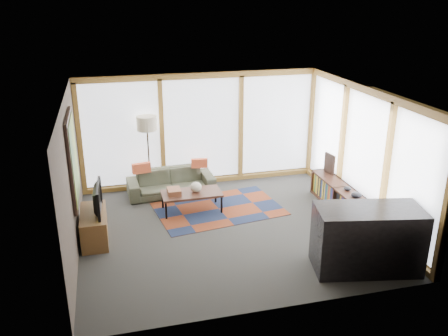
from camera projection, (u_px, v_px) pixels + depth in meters
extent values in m
plane|color=#2E2E2B|center=(229.00, 229.00, 9.03)|extent=(5.50, 5.50, 0.00)
cube|color=#433832|center=(71.00, 179.00, 7.94)|extent=(0.04, 5.00, 2.60)
cube|color=#433832|center=(278.00, 228.00, 6.30)|extent=(5.50, 0.04, 2.60)
cube|color=silver|center=(230.00, 94.00, 8.12)|extent=(5.50, 5.00, 0.04)
cube|color=white|center=(202.00, 129.00, 10.82)|extent=(5.30, 0.02, 2.35)
cube|color=white|center=(365.00, 153.00, 9.20)|extent=(0.02, 4.80, 2.35)
cube|color=black|center=(72.00, 159.00, 8.13)|extent=(0.05, 1.35, 1.55)
cube|color=yellow|center=(74.00, 159.00, 8.14)|extent=(0.02, 1.20, 1.40)
cube|color=maroon|center=(219.00, 209.00, 9.86)|extent=(2.73, 1.97, 0.01)
imported|color=#3C3F2E|center=(171.00, 182.00, 10.51)|extent=(1.94, 0.84, 0.55)
cube|color=#D95631|center=(141.00, 168.00, 10.26)|extent=(0.41, 0.19, 0.22)
cube|color=#D95631|center=(199.00, 163.00, 10.58)|extent=(0.38, 0.16, 0.20)
cube|color=brown|center=(174.00, 191.00, 9.58)|extent=(0.26, 0.32, 0.11)
ellipsoid|color=beige|center=(196.00, 187.00, 9.66)|extent=(0.24, 0.24, 0.21)
ellipsoid|color=black|center=(356.00, 195.00, 9.10)|extent=(0.25, 0.25, 0.10)
ellipsoid|color=black|center=(347.00, 189.00, 9.43)|extent=(0.16, 0.16, 0.07)
cube|color=black|center=(329.00, 164.00, 10.26)|extent=(0.09, 0.33, 0.44)
cube|color=brown|center=(94.00, 226.00, 8.55)|extent=(0.45, 1.09, 0.54)
imported|color=black|center=(94.00, 199.00, 8.40)|extent=(0.16, 0.90, 0.52)
cube|color=black|center=(367.00, 239.00, 7.59)|extent=(1.79, 1.09, 1.06)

